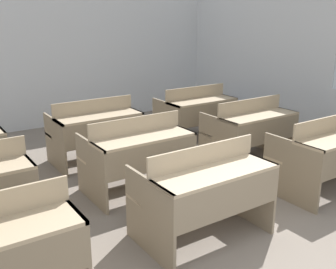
{
  "coord_description": "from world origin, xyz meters",
  "views": [
    {
      "loc": [
        -2.08,
        -0.89,
        1.96
      ],
      "look_at": [
        0.15,
        2.42,
        0.75
      ],
      "focal_mm": 42.0,
      "sensor_mm": 36.0,
      "label": 1
    }
  ],
  "objects_px": {
    "bench_front_right": "(327,152)",
    "bench_third_right": "(196,112)",
    "bench_second_right": "(250,129)",
    "bench_front_center": "(204,190)",
    "wastepaper_bin": "(232,112)",
    "bench_third_center": "(96,129)",
    "bench_second_center": "(138,153)"
  },
  "relations": [
    {
      "from": "bench_second_right",
      "to": "bench_third_right",
      "type": "relative_size",
      "value": 1.0
    },
    {
      "from": "bench_third_center",
      "to": "wastepaper_bin",
      "type": "distance_m",
      "value": 3.27
    },
    {
      "from": "bench_front_right",
      "to": "bench_second_right",
      "type": "height_order",
      "value": "same"
    },
    {
      "from": "bench_third_center",
      "to": "wastepaper_bin",
      "type": "height_order",
      "value": "bench_third_center"
    },
    {
      "from": "bench_front_right",
      "to": "bench_second_right",
      "type": "distance_m",
      "value": 1.19
    },
    {
      "from": "bench_third_center",
      "to": "wastepaper_bin",
      "type": "bearing_deg",
      "value": 12.11
    },
    {
      "from": "bench_front_center",
      "to": "bench_third_right",
      "type": "bearing_deg",
      "value": 53.38
    },
    {
      "from": "bench_third_right",
      "to": "bench_front_right",
      "type": "bearing_deg",
      "value": -89.45
    },
    {
      "from": "bench_front_right",
      "to": "bench_third_right",
      "type": "bearing_deg",
      "value": 90.55
    },
    {
      "from": "bench_front_right",
      "to": "bench_third_center",
      "type": "xyz_separation_m",
      "value": [
        -1.79,
        2.36,
        0.0
      ]
    },
    {
      "from": "bench_front_center",
      "to": "bench_third_center",
      "type": "bearing_deg",
      "value": 89.96
    },
    {
      "from": "bench_third_center",
      "to": "bench_front_center",
      "type": "bearing_deg",
      "value": -90.04
    },
    {
      "from": "bench_second_right",
      "to": "wastepaper_bin",
      "type": "height_order",
      "value": "bench_second_right"
    },
    {
      "from": "bench_second_right",
      "to": "bench_third_right",
      "type": "distance_m",
      "value": 1.19
    },
    {
      "from": "wastepaper_bin",
      "to": "bench_front_center",
      "type": "bearing_deg",
      "value": -136.29
    },
    {
      "from": "bench_front_center",
      "to": "bench_second_center",
      "type": "relative_size",
      "value": 1.0
    },
    {
      "from": "bench_second_right",
      "to": "bench_third_right",
      "type": "xyz_separation_m",
      "value": [
        -0.02,
        1.19,
        0.0
      ]
    },
    {
      "from": "bench_second_center",
      "to": "bench_second_right",
      "type": "bearing_deg",
      "value": -0.22
    },
    {
      "from": "bench_third_right",
      "to": "wastepaper_bin",
      "type": "bearing_deg",
      "value": 25.25
    },
    {
      "from": "bench_front_right",
      "to": "bench_third_right",
      "type": "relative_size",
      "value": 1.0
    },
    {
      "from": "bench_front_center",
      "to": "wastepaper_bin",
      "type": "relative_size",
      "value": 3.71
    },
    {
      "from": "bench_third_right",
      "to": "bench_third_center",
      "type": "bearing_deg",
      "value": -179.58
    },
    {
      "from": "bench_front_center",
      "to": "bench_third_center",
      "type": "relative_size",
      "value": 1.0
    },
    {
      "from": "bench_second_center",
      "to": "bench_third_center",
      "type": "bearing_deg",
      "value": 90.01
    },
    {
      "from": "bench_front_center",
      "to": "bench_second_center",
      "type": "xyz_separation_m",
      "value": [
        0.0,
        1.2,
        0.0
      ]
    },
    {
      "from": "bench_front_right",
      "to": "bench_second_center",
      "type": "height_order",
      "value": "same"
    },
    {
      "from": "bench_front_right",
      "to": "bench_third_right",
      "type": "xyz_separation_m",
      "value": [
        -0.02,
        2.38,
        0.0
      ]
    },
    {
      "from": "bench_front_right",
      "to": "bench_front_center",
      "type": "bearing_deg",
      "value": -180.0
    },
    {
      "from": "bench_front_right",
      "to": "bench_second_center",
      "type": "xyz_separation_m",
      "value": [
        -1.79,
        1.2,
        0.0
      ]
    },
    {
      "from": "bench_second_right",
      "to": "bench_front_right",
      "type": "bearing_deg",
      "value": -89.79
    },
    {
      "from": "bench_second_center",
      "to": "bench_front_center",
      "type": "bearing_deg",
      "value": -90.08
    },
    {
      "from": "bench_front_right",
      "to": "wastepaper_bin",
      "type": "height_order",
      "value": "bench_front_right"
    }
  ]
}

